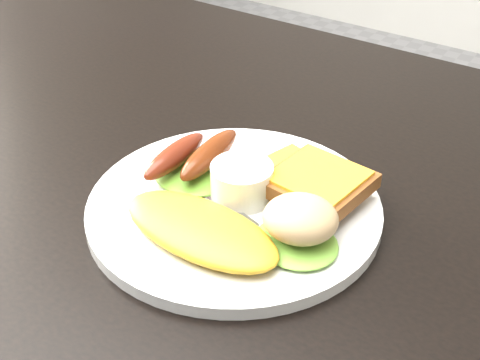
# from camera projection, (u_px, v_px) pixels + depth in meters

# --- Properties ---
(dining_table) EXTENTS (1.20, 0.80, 0.04)m
(dining_table) POSITION_uv_depth(u_px,v_px,m) (170.00, 171.00, 0.72)
(dining_table) COLOR black
(dining_table) RESTS_ON ground
(plate) EXTENTS (0.28, 0.28, 0.01)m
(plate) POSITION_uv_depth(u_px,v_px,m) (234.00, 208.00, 0.63)
(plate) COLOR white
(plate) RESTS_ON dining_table
(lettuce_left) EXTENTS (0.09, 0.08, 0.01)m
(lettuce_left) POSITION_uv_depth(u_px,v_px,m) (195.00, 173.00, 0.66)
(lettuce_left) COLOR #4F951A
(lettuce_left) RESTS_ON plate
(lettuce_right) EXTENTS (0.10, 0.09, 0.01)m
(lettuce_right) POSITION_uv_depth(u_px,v_px,m) (296.00, 242.00, 0.57)
(lettuce_right) COLOR #669F28
(lettuce_right) RESTS_ON plate
(omelette) EXTENTS (0.16, 0.08, 0.02)m
(omelette) POSITION_uv_depth(u_px,v_px,m) (201.00, 229.00, 0.57)
(omelette) COLOR #F4B644
(omelette) RESTS_ON plate
(sausage_a) EXTENTS (0.03, 0.09, 0.02)m
(sausage_a) POSITION_uv_depth(u_px,v_px,m) (175.00, 156.00, 0.65)
(sausage_a) COLOR maroon
(sausage_a) RESTS_ON lettuce_left
(sausage_b) EXTENTS (0.03, 0.10, 0.02)m
(sausage_b) POSITION_uv_depth(u_px,v_px,m) (209.00, 154.00, 0.65)
(sausage_b) COLOR brown
(sausage_b) RESTS_ON lettuce_left
(ramekin) EXTENTS (0.07, 0.07, 0.03)m
(ramekin) POSITION_uv_depth(u_px,v_px,m) (242.00, 182.00, 0.62)
(ramekin) COLOR white
(ramekin) RESTS_ON plate
(toast_a) EXTENTS (0.09, 0.09, 0.01)m
(toast_a) POSITION_uv_depth(u_px,v_px,m) (291.00, 178.00, 0.64)
(toast_a) COLOR olive
(toast_a) RESTS_ON plate
(toast_b) EXTENTS (0.09, 0.09, 0.01)m
(toast_b) POSITION_uv_depth(u_px,v_px,m) (318.00, 184.00, 0.61)
(toast_b) COLOR brown
(toast_b) RESTS_ON toast_a
(potato_salad) EXTENTS (0.08, 0.08, 0.03)m
(potato_salad) POSITION_uv_depth(u_px,v_px,m) (300.00, 219.00, 0.56)
(potato_salad) COLOR #CABF8D
(potato_salad) RESTS_ON lettuce_right
(fork) EXTENTS (0.14, 0.05, 0.00)m
(fork) POSITION_uv_depth(u_px,v_px,m) (204.00, 192.00, 0.63)
(fork) COLOR #ADAFB7
(fork) RESTS_ON plate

